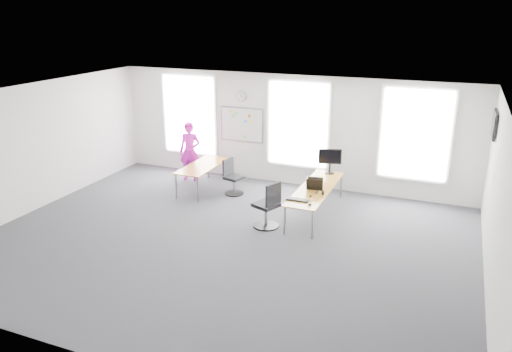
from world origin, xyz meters
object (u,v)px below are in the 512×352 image
at_px(keyboard, 298,200).
at_px(chair_left, 232,179).
at_px(monitor, 330,159).
at_px(chair_right, 268,208).
at_px(person, 190,151).
at_px(headphones, 320,192).
at_px(desk_right, 316,189).
at_px(desk_left, 203,167).

bearing_deg(keyboard, chair_left, 145.72).
distance_m(chair_left, monitor, 2.58).
relative_size(chair_right, person, 0.65).
bearing_deg(headphones, keyboard, -109.59).
xyz_separation_m(desk_right, chair_right, (-0.77, -1.11, -0.16)).
bearing_deg(person, chair_right, -44.02).
relative_size(person, headphones, 9.04).
bearing_deg(person, headphones, -29.20).
bearing_deg(desk_left, monitor, 10.70).
xyz_separation_m(chair_right, monitor, (0.79, 2.27, 0.58)).
xyz_separation_m(chair_right, person, (-3.21, 2.24, 0.36)).
xyz_separation_m(chair_left, monitor, (2.42, 0.63, 0.64)).
bearing_deg(headphones, chair_right, -130.33).
distance_m(desk_left, headphones, 3.58).
distance_m(desk_left, monitor, 3.36).
xyz_separation_m(desk_right, desk_left, (-3.26, 0.54, 0.00)).
relative_size(chair_right, chair_left, 1.15).
distance_m(keyboard, headphones, 0.64).
bearing_deg(monitor, desk_right, -108.34).
bearing_deg(monitor, chair_left, 177.17).
bearing_deg(desk_left, desk_right, -9.35).
relative_size(chair_right, headphones, 5.84).
bearing_deg(chair_left, desk_left, 103.58).
bearing_deg(chair_right, desk_right, 166.98).
height_order(keyboard, headphones, headphones).
distance_m(desk_right, monitor, 1.23).
xyz_separation_m(headphones, monitor, (-0.18, 1.55, 0.33)).
bearing_deg(monitor, keyboard, -111.97).
bearing_deg(keyboard, person, 150.51).
distance_m(chair_right, chair_left, 2.31).
bearing_deg(desk_left, headphones, -15.11).
relative_size(desk_right, headphones, 14.98).
bearing_deg(monitor, chair_right, -126.50).
relative_size(keyboard, monitor, 0.78).
bearing_deg(chair_left, desk_right, -88.37).
height_order(chair_left, monitor, monitor).
bearing_deg(chair_left, person, 83.43).
height_order(desk_left, person, person).
xyz_separation_m(desk_left, monitor, (3.28, 0.62, 0.43)).
bearing_deg(headphones, chair_left, 173.49).
distance_m(chair_left, person, 1.74).
bearing_deg(desk_left, person, 140.68).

